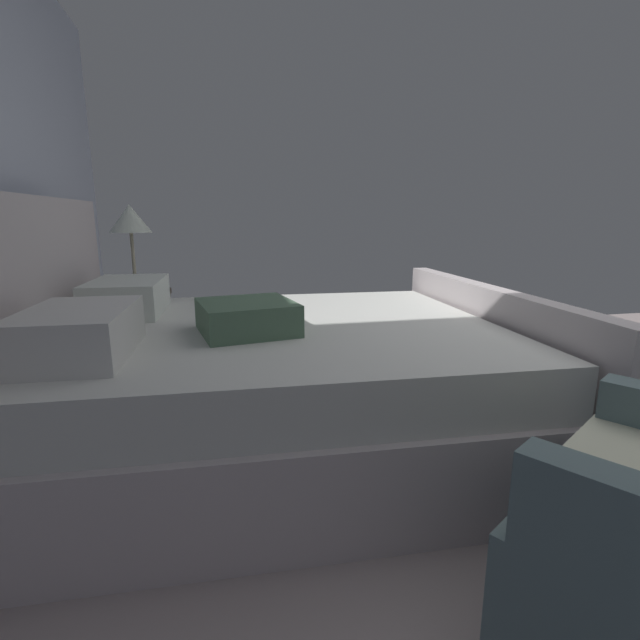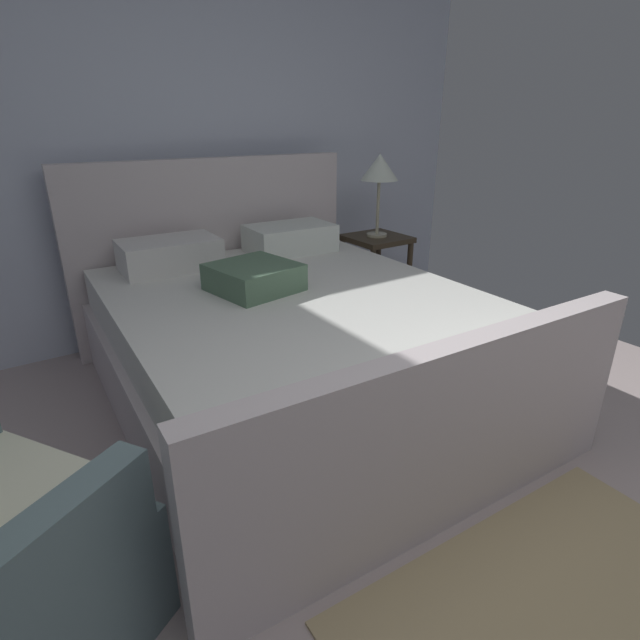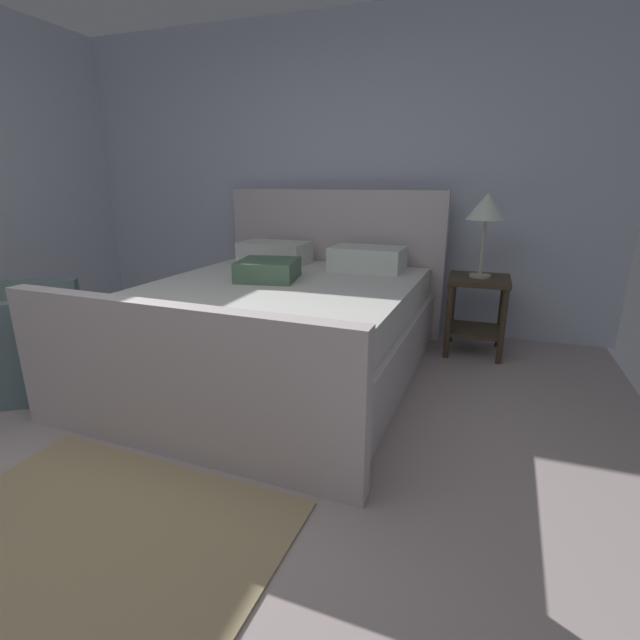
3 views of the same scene
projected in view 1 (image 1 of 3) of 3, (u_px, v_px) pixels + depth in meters
The scene contains 5 objects.
ground_plane at pixel (577, 421), 2.63m from camera, with size 4.84×5.98×0.02m, color #A99996.
bed at pixel (269, 377), 2.30m from camera, with size 2.02×2.39×1.22m.
nightstand_right at pixel (139, 320), 3.34m from camera, with size 0.44×0.44×0.60m.
table_lamp_right at pixel (130, 221), 3.18m from camera, with size 0.28×0.28×0.62m.
area_rug at pixel (570, 410), 2.75m from camera, with size 1.41×1.04×0.01m, color tan.
Camera 1 is at (-2.07, 1.97, 1.12)m, focal length 25.87 mm.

